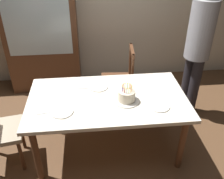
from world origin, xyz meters
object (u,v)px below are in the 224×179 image
at_px(plate_far_side, 98,87).
at_px(chair_spindle_back, 119,81).
at_px(plate_near_guest, 159,106).
at_px(china_cabinet, 41,32).
at_px(dining_table, 108,104).
at_px(birthday_cake, 127,96).
at_px(person_guest, 198,45).
at_px(plate_near_celebrant, 62,112).

bearing_deg(plate_far_side, chair_spindle_back, 61.61).
bearing_deg(chair_spindle_back, plate_near_guest, -74.29).
bearing_deg(chair_spindle_back, china_cabinet, 145.96).
height_order(dining_table, plate_far_side, plate_far_side).
xyz_separation_m(birthday_cake, person_guest, (1.02, 0.69, 0.25)).
bearing_deg(plate_far_side, china_cabinet, 120.72).
height_order(dining_table, birthday_cake, birthday_cake).
relative_size(dining_table, chair_spindle_back, 1.82).
height_order(plate_near_celebrant, plate_far_side, same).
bearing_deg(plate_near_guest, birthday_cake, 157.30).
relative_size(dining_table, birthday_cake, 6.18).
xyz_separation_m(plate_near_celebrant, plate_far_side, (0.39, 0.44, 0.00)).
xyz_separation_m(plate_near_celebrant, plate_near_guest, (1.00, 0.00, 0.00)).
distance_m(dining_table, chair_spindle_back, 0.86).
bearing_deg(person_guest, plate_near_celebrant, -154.06).
height_order(birthday_cake, plate_near_celebrant, birthday_cake).
bearing_deg(china_cabinet, plate_near_celebrant, -77.15).
height_order(dining_table, chair_spindle_back, chair_spindle_back).
distance_m(dining_table, person_guest, 1.41).
height_order(plate_near_guest, china_cabinet, china_cabinet).
bearing_deg(plate_near_guest, person_guest, 49.84).
distance_m(plate_near_celebrant, plate_near_guest, 1.00).
relative_size(birthday_cake, plate_near_guest, 1.27).
bearing_deg(china_cabinet, birthday_cake, -56.72).
distance_m(birthday_cake, plate_near_celebrant, 0.69).
distance_m(plate_far_side, china_cabinet, 1.57).
bearing_deg(plate_far_side, plate_near_celebrant, -131.51).
xyz_separation_m(dining_table, plate_far_side, (-0.09, 0.22, 0.09)).
xyz_separation_m(dining_table, plate_near_guest, (0.52, -0.22, 0.09)).
bearing_deg(birthday_cake, dining_table, 156.61).
distance_m(plate_near_guest, person_guest, 1.12).
distance_m(dining_table, china_cabinet, 1.81).
bearing_deg(dining_table, birthday_cake, -23.39).
bearing_deg(china_cabinet, person_guest, -24.55).
xyz_separation_m(plate_far_side, chair_spindle_back, (0.32, 0.59, -0.28)).
height_order(dining_table, china_cabinet, china_cabinet).
bearing_deg(china_cabinet, plate_far_side, -59.28).
relative_size(plate_near_celebrant, chair_spindle_back, 0.23).
distance_m(plate_near_celebrant, person_guest, 1.90).
relative_size(dining_table, plate_near_guest, 7.87).
xyz_separation_m(plate_near_guest, china_cabinet, (-1.40, 1.78, 0.21)).
height_order(plate_near_celebrant, plate_near_guest, same).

